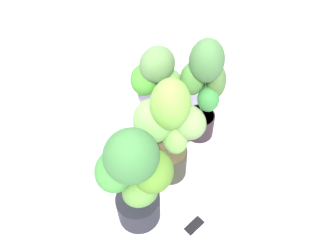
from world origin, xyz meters
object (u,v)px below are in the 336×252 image
Objects in this scene: potted_plant_center at (169,128)px; potted_plant_back_right at (204,87)px; potted_plant_front_left at (135,177)px; cell_phone at (194,226)px; potted_plant_back_center at (157,86)px.

potted_plant_center is 0.37m from potted_plant_back_right.
potted_plant_front_left is 0.33m from potted_plant_center.
potted_plant_back_right reaches higher than potted_plant_front_left.
cell_phone is at bearing -112.86° from potted_plant_back_right.
potted_plant_center reaches higher than cell_phone.
potted_plant_front_left is 0.96× the size of potted_plant_back_right.
potted_plant_center is at bearing 42.77° from potted_plant_front_left.
potted_plant_back_center is 0.84m from cell_phone.
cell_phone is at bearing -30.07° from potted_plant_front_left.
potted_plant_back_right reaches higher than cell_phone.
potted_plant_back_center is 4.22× the size of cell_phone.
potted_plant_center reaches higher than potted_plant_back_center.
potted_plant_front_left is at bearing 33.73° from cell_phone.
potted_plant_center reaches higher than potted_plant_front_left.
potted_plant_back_right is 4.78× the size of cell_phone.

